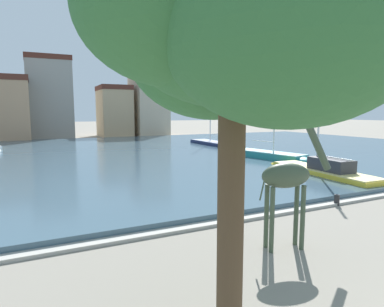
{
  "coord_description": "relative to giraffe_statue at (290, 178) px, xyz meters",
  "views": [
    {
      "loc": [
        -7.38,
        -1.29,
        4.29
      ],
      "look_at": [
        -0.22,
        13.51,
        2.2
      ],
      "focal_mm": 30.86,
      "sensor_mm": 36.0,
      "label": 1
    }
  ],
  "objects": [
    {
      "name": "harbor_water",
      "position": [
        0.31,
        23.79,
        -2.09
      ],
      "size": [
        78.04,
        41.35,
        0.32
      ],
      "primitive_type": "cube",
      "color": "#3D5666",
      "rests_on": "ground"
    },
    {
      "name": "quay_edge_coping",
      "position": [
        0.31,
        2.87,
        -2.2
      ],
      "size": [
        78.04,
        0.5,
        0.12
      ],
      "primitive_type": "cube",
      "color": "#ADA89E",
      "rests_on": "ground"
    },
    {
      "name": "giraffe_statue",
      "position": [
        0.0,
        0.0,
        0.0
      ],
      "size": [
        2.49,
        1.0,
        4.42
      ],
      "color": "#3D4C38",
      "rests_on": "ground"
    },
    {
      "name": "sailboat_navy",
      "position": [
        12.52,
        27.9,
        -1.86
      ],
      "size": [
        2.26,
        8.99,
        9.21
      ],
      "color": "navy",
      "rests_on": "ground"
    },
    {
      "name": "sailboat_teal",
      "position": [
        11.14,
        13.94,
        -1.76
      ],
      "size": [
        3.37,
        7.83,
        9.84
      ],
      "color": "teal",
      "rests_on": "ground"
    },
    {
      "name": "sailboat_yellow",
      "position": [
        9.6,
        7.92,
        -1.78
      ],
      "size": [
        2.33,
        9.16,
        7.64
      ],
      "color": "gold",
      "rests_on": "ground"
    },
    {
      "name": "shade_tree",
      "position": [
        -4.07,
        -3.07,
        3.29
      ],
      "size": [
        4.72,
        5.66,
        7.19
      ],
      "color": "brown",
      "rests_on": "ground"
    },
    {
      "name": "mooring_bollard",
      "position": [
        5.37,
        2.72,
        -2.01
      ],
      "size": [
        0.24,
        0.24,
        0.5
      ],
      "primitive_type": "cylinder",
      "color": "#232326",
      "rests_on": "ground"
    },
    {
      "name": "townhouse_tall_gabled",
      "position": [
        -4.3,
        50.39,
        4.29
      ],
      "size": [
        6.86,
        5.13,
        13.05
      ],
      "color": "gray",
      "rests_on": "ground"
    },
    {
      "name": "townhouse_corner_house",
      "position": [
        5.97,
        50.36,
        2.12
      ],
      "size": [
        5.22,
        7.0,
        8.73
      ],
      "color": "tan",
      "rests_on": "ground"
    },
    {
      "name": "townhouse_narrow_midrow",
      "position": [
        12.08,
        49.93,
        3.89
      ],
      "size": [
        5.65,
        7.7,
        12.27
      ],
      "color": "#C6B293",
      "rests_on": "ground"
    }
  ]
}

